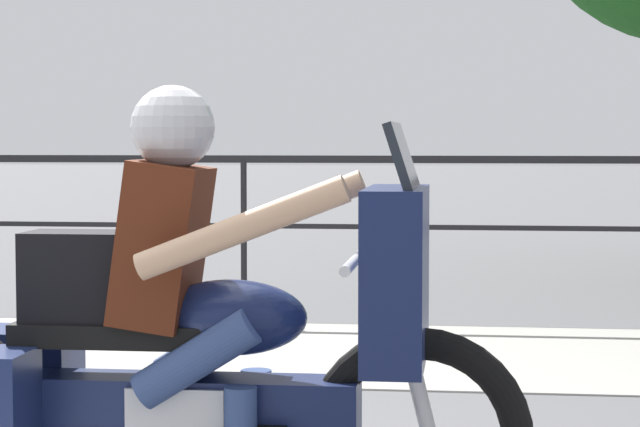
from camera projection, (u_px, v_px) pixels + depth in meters
The scene contains 3 objects.
sidewalk_band at pixel (193, 349), 8.31m from camera, with size 44.00×2.40×0.01m, color #99968E.
fence_railing at pixel (244, 189), 10.12m from camera, with size 36.00×0.05×1.27m.
motorcycle at pixel (175, 343), 4.30m from camera, with size 2.48×0.76×1.59m.
Camera 1 is at (1.83, -4.68, 1.41)m, focal length 70.00 mm.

